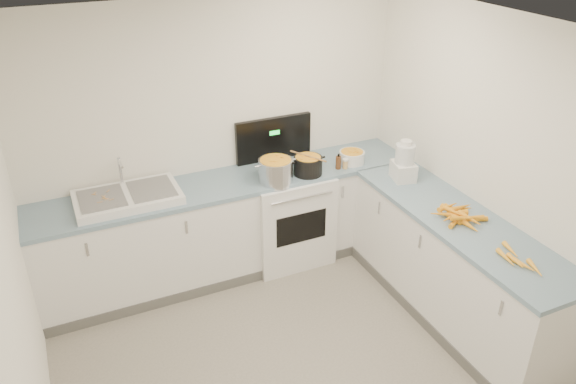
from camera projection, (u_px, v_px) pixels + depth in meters
name	position (u px, v px, depth m)	size (l,w,h in m)	color
ceiling	(323.00, 48.00, 2.93)	(3.50, 4.00, 0.00)	white
wall_back	(217.00, 137.00, 5.12)	(3.50, 2.50, 0.00)	white
wall_left	(14.00, 327.00, 2.88)	(4.00, 2.50, 0.00)	white
wall_right	(527.00, 193.00, 4.16)	(4.00, 2.50, 0.00)	white
counter_back	(232.00, 226.00, 5.25)	(3.50, 0.62, 0.94)	white
counter_right	(454.00, 267.00, 4.66)	(0.62, 2.20, 0.94)	white
stove	(286.00, 214.00, 5.44)	(0.76, 0.65, 1.36)	white
sink	(128.00, 197.00, 4.68)	(0.86, 0.52, 0.31)	white
steel_pot	(276.00, 172.00, 4.98)	(0.31, 0.31, 0.23)	silver
black_pot	(308.00, 167.00, 5.12)	(0.26, 0.26, 0.19)	black
wooden_spoon	(308.00, 156.00, 5.07)	(0.02, 0.02, 0.39)	#AD7A47
mixing_bowl	(352.00, 157.00, 5.35)	(0.24, 0.24, 0.11)	white
extract_bottle	(338.00, 163.00, 5.22)	(0.05, 0.05, 0.13)	#593319
spice_jar	(345.00, 164.00, 5.24)	(0.05, 0.05, 0.08)	#E5B266
food_processor	(404.00, 163.00, 4.98)	(0.23, 0.26, 0.37)	white
carrot_pile	(459.00, 215.00, 4.42)	(0.39, 0.43, 0.09)	#FFA51F
peeled_carrots	(518.00, 260.00, 3.91)	(0.18, 0.43, 0.04)	#FFA926
peelings	(103.00, 197.00, 4.60)	(0.16, 0.21, 0.01)	tan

